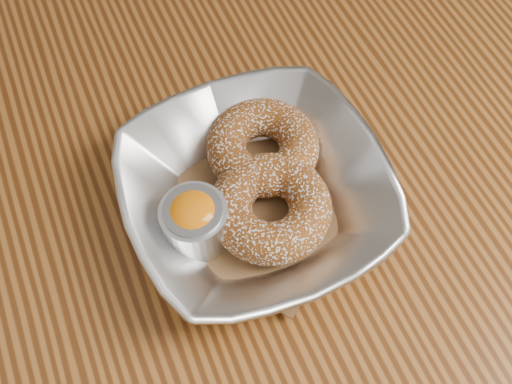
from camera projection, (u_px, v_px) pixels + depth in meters
name	position (u px, v px, depth m)	size (l,w,h in m)	color
ground_plane	(261.00, 368.00, 1.18)	(4.00, 4.00, 0.00)	#565659
table	(265.00, 217.00, 0.62)	(1.20, 0.80, 0.75)	brown
serving_bowl	(256.00, 194.00, 0.49)	(0.21, 0.21, 0.05)	silver
parchment	(256.00, 204.00, 0.50)	(0.14, 0.14, 0.00)	brown
donut_back	(263.00, 147.00, 0.51)	(0.10, 0.10, 0.03)	brown
donut_front	(270.00, 208.00, 0.48)	(0.10, 0.10, 0.03)	brown
ramekin	(195.00, 221.00, 0.47)	(0.05, 0.05, 0.05)	silver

